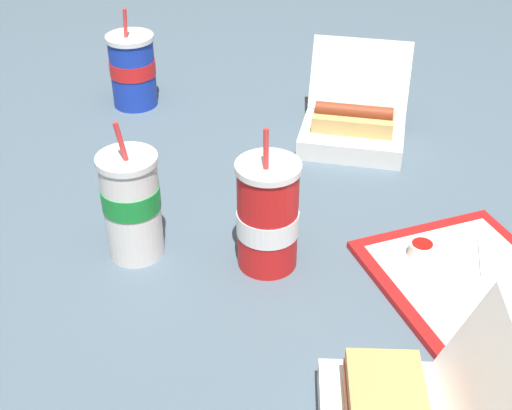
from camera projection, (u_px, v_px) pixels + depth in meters
name	position (u px, v px, depth m)	size (l,w,h in m)	color
ground_plane	(280.00, 225.00, 1.20)	(3.20, 3.20, 0.00)	#4C6070
food_tray	(484.00, 298.00, 1.04)	(0.38, 0.28, 0.01)	red
ketchup_cup	(422.00, 249.00, 1.10)	(0.04, 0.04, 0.02)	white
napkin_stack	(459.00, 292.00, 1.03)	(0.10, 0.10, 0.00)	white
plastic_fork	(483.00, 259.00, 1.10)	(0.11, 0.01, 0.01)	white
clamshell_hotdog_left	(353.00, 126.00, 1.41)	(0.29, 0.29, 0.18)	white
soda_cup_front	(132.00, 204.00, 1.09)	(0.09, 0.09, 0.24)	white
soda_cup_right	(133.00, 70.00, 1.53)	(0.10, 0.10, 0.22)	#1938B7
soda_cup_left	(268.00, 216.00, 1.07)	(0.10, 0.10, 0.24)	red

